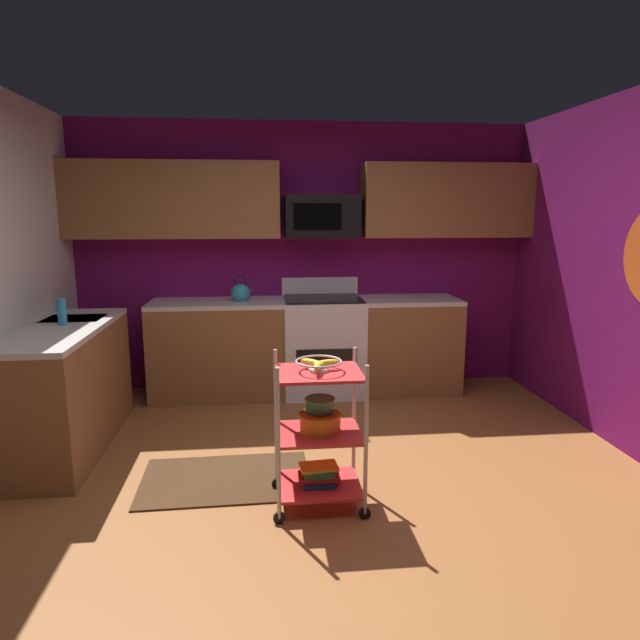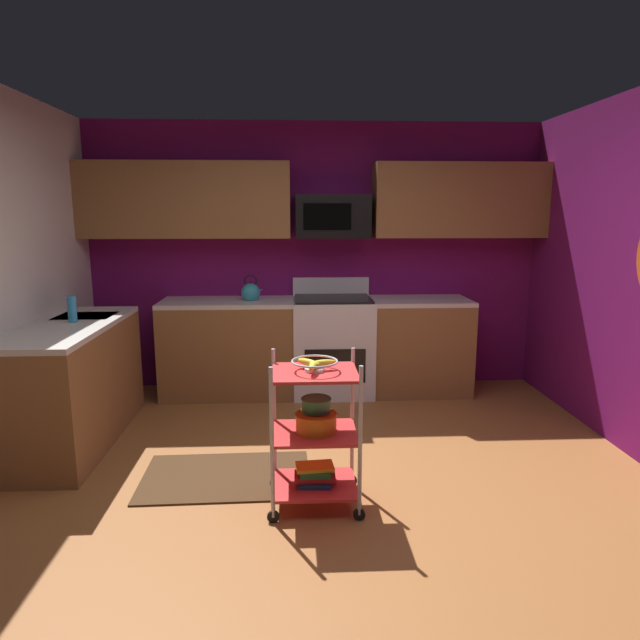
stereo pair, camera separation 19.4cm
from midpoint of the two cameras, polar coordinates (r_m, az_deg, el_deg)
The scene contains 14 objects.
floor at distance 3.59m, azimuth 2.84°, elevation -18.23°, with size 4.40×4.80×0.04m, color #995B2D.
wall_back at distance 5.58m, azimuth 0.49°, elevation 6.47°, with size 4.52×0.06×2.60m, color #6B1156.
counter_run at distance 5.01m, azimuth -6.85°, elevation -3.82°, with size 3.67×2.20×0.92m.
oven_range at distance 5.40m, azimuth 2.34°, elevation -2.53°, with size 0.76×0.65×1.10m.
upper_cabinets at distance 5.37m, azimuth 0.25°, elevation 12.17°, with size 4.40×0.33×0.70m.
microwave at distance 5.36m, azimuth 2.33°, elevation 10.56°, with size 0.70×0.39×0.40m.
rolling_cart at distance 3.35m, azimuth 1.15°, elevation -11.49°, with size 0.56×0.43×0.91m.
fruit_bowl at distance 3.21m, azimuth 1.18°, elevation -4.49°, with size 0.27×0.27×0.07m.
mixing_bowl_large at distance 3.33m, azimuth 1.31°, elevation -10.43°, with size 0.25×0.25×0.11m.
mixing_bowl_small at distance 3.33m, azimuth 1.30°, elevation -8.60°, with size 0.18×0.18×0.08m.
book_stack at distance 3.46m, azimuth 1.13°, elevation -15.58°, with size 0.25×0.19×0.12m.
kettle at distance 5.28m, azimuth -6.07°, elevation 2.85°, with size 0.21×0.18×0.26m.
dish_soap_bottle at distance 4.54m, azimuth -22.99°, elevation 1.03°, with size 0.06×0.06×0.20m, color #2D8CBF.
floor_rug at distance 3.88m, azimuth -8.16°, elevation -15.61°, with size 1.10×0.70×0.01m, color #472D19.
Camera 2 is at (-0.23, -3.13, 1.73)m, focal length 31.18 mm.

